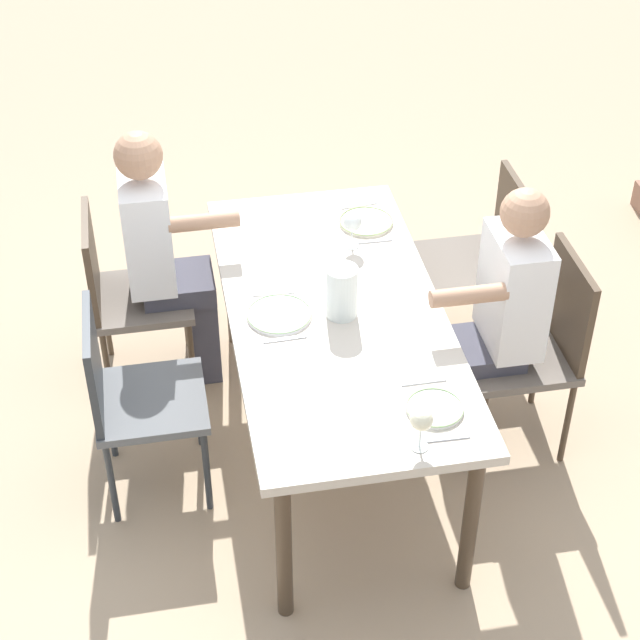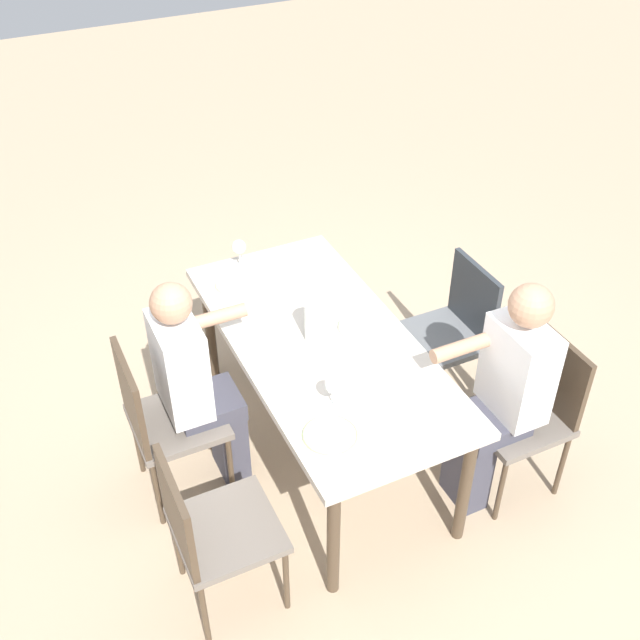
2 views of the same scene
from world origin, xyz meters
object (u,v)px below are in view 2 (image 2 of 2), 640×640
Objects in this scene: plate_1 at (363,327)px; water_pitcher at (317,323)px; chair_west_south at (531,405)px; chair_mid_north at (160,416)px; chair_mid_south at (453,326)px; wine_glass_0 at (334,386)px; diner_man_white at (196,382)px; dining_table at (323,352)px; plate_0 at (330,435)px; diner_woman_green at (502,392)px; plate_2 at (234,285)px; chair_west_north at (208,527)px; wine_glass_2 at (239,247)px.

water_pitcher is at bearing 82.91° from plate_1.
chair_west_south is 4.06× the size of water_pitcher.
chair_mid_north is 1.05× the size of chair_mid_south.
chair_mid_north is 5.58× the size of wine_glass_0.
diner_man_white reaches higher than plate_1.
dining_table is at bearing -94.64° from chair_mid_north.
chair_mid_south is at bearing -58.67° from plate_0.
diner_woman_green is 7.74× the size of wine_glass_0.
plate_1 and plate_2 have the same top height.
chair_west_north is 0.69× the size of diner_man_white.
diner_man_white is 0.92m from wine_glass_2.
plate_0 is at bearing 141.16° from plate_1.
plate_0 is (0.03, -0.59, 0.26)m from chair_west_north.
water_pitcher is (0.03, 0.25, 0.09)m from plate_1.
plate_1 is 1.18× the size of water_pitcher.
diner_man_white reaches higher than chair_mid_south.
diner_woman_green reaches higher than plate_2.
wine_glass_0 is at bearing 116.68° from chair_mid_south.
plate_2 is 0.95× the size of water_pitcher.
wine_glass_2 is at bearing 8.55° from water_pitcher.
dining_table is at bearing -170.57° from wine_glass_2.
plate_0 is 0.22m from wine_glass_0.
water_pitcher is at bearing -51.27° from chair_west_north.
diner_man_white is 7.69× the size of wine_glass_0.
wine_glass_2 is at bearing 34.22° from chair_west_south.
wine_glass_0 reaches higher than dining_table.
chair_mid_north is 0.87m from plate_2.
diner_man_white is at bearing 44.28° from wine_glass_0.
plate_1 is (-0.07, -1.08, 0.23)m from chair_mid_north.
wine_glass_2 is (1.41, -0.12, 0.12)m from plate_0.
plate_1 is (0.43, -0.38, -0.11)m from wine_glass_0.
chair_mid_south is at bearing 0.09° from chair_west_south.
plate_1 is 1.25× the size of plate_2.
plate_2 is (0.64, 0.23, 0.08)m from dining_table.
wine_glass_2 is at bearing 24.15° from plate_1.
chair_mid_north is 1.69m from chair_mid_south.
chair_mid_north is 0.92m from plate_0.
water_pitcher is (0.66, -0.83, 0.35)m from chair_west_north.
diner_man_white reaches higher than chair_mid_north.
diner_woman_green reaches higher than water_pitcher.
plate_1 is (0.63, 0.62, 0.25)m from chair_west_south.
chair_mid_south is 5.21× the size of wine_glass_2.
chair_mid_north is (0.70, 0.00, 0.03)m from chair_west_north.
dining_table is 0.24m from plate_1.
chair_west_south is at bearing -90.00° from chair_west_north.
water_pitcher is at bearing 52.43° from chair_west_south.
wine_glass_0 reaches higher than plate_1.
wine_glass_0 is (-0.50, -0.69, 0.35)m from chair_mid_north.
diner_man_white is 0.71m from plate_2.
wine_glass_0 is at bearing 138.50° from plate_1.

